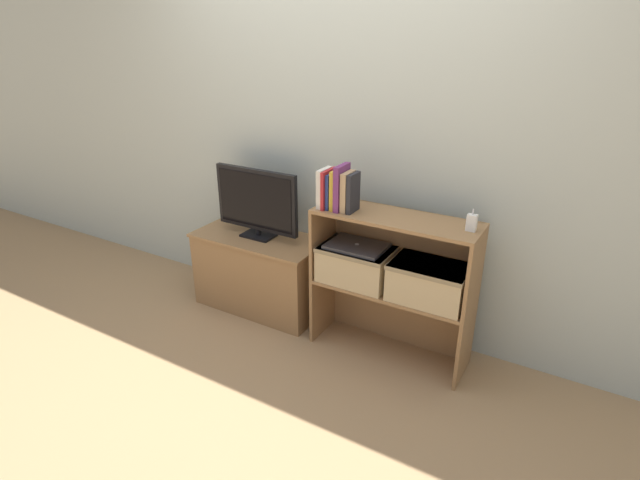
# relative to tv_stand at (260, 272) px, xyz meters

# --- Properties ---
(ground_plane) EXTENTS (16.00, 16.00, 0.00)m
(ground_plane) POSITION_rel_tv_stand_xyz_m (0.51, -0.21, -0.27)
(ground_plane) COLOR #A37F56
(wall_back) EXTENTS (10.00, 0.05, 2.40)m
(wall_back) POSITION_rel_tv_stand_xyz_m (0.51, 0.24, 0.93)
(wall_back) COLOR #B2BCB2
(wall_back) RESTS_ON ground_plane
(tv_stand) EXTENTS (0.90, 0.43, 0.54)m
(tv_stand) POSITION_rel_tv_stand_xyz_m (0.00, 0.00, 0.00)
(tv_stand) COLOR olive
(tv_stand) RESTS_ON ground_plane
(tv) EXTENTS (0.62, 0.14, 0.47)m
(tv) POSITION_rel_tv_stand_xyz_m (0.00, -0.00, 0.51)
(tv) COLOR black
(tv) RESTS_ON tv_stand
(bookshelf_lower_tier) EXTENTS (0.93, 0.31, 0.44)m
(bookshelf_lower_tier) POSITION_rel_tv_stand_xyz_m (0.99, 0.01, 0.01)
(bookshelf_lower_tier) COLOR olive
(bookshelf_lower_tier) RESTS_ON ground_plane
(bookshelf_upper_tier) EXTENTS (0.93, 0.31, 0.45)m
(bookshelf_upper_tier) POSITION_rel_tv_stand_xyz_m (0.99, 0.01, 0.45)
(bookshelf_upper_tier) COLOR olive
(bookshelf_upper_tier) RESTS_ON bookshelf_lower_tier
(book_ivory) EXTENTS (0.03, 0.14, 0.22)m
(book_ivory) POSITION_rel_tv_stand_xyz_m (0.57, -0.10, 0.73)
(book_ivory) COLOR silver
(book_ivory) RESTS_ON bookshelf_upper_tier
(book_crimson) EXTENTS (0.02, 0.16, 0.22)m
(book_crimson) POSITION_rel_tv_stand_xyz_m (0.60, -0.10, 0.73)
(book_crimson) COLOR #B22328
(book_crimson) RESTS_ON bookshelf_upper_tier
(book_navy) EXTENTS (0.02, 0.13, 0.20)m
(book_navy) POSITION_rel_tv_stand_xyz_m (0.62, -0.10, 0.72)
(book_navy) COLOR navy
(book_navy) RESTS_ON bookshelf_upper_tier
(book_mustard) EXTENTS (0.02, 0.12, 0.22)m
(book_mustard) POSITION_rel_tv_stand_xyz_m (0.64, -0.10, 0.73)
(book_mustard) COLOR gold
(book_mustard) RESTS_ON bookshelf_upper_tier
(book_plum) EXTENTS (0.03, 0.15, 0.26)m
(book_plum) POSITION_rel_tv_stand_xyz_m (0.68, -0.10, 0.74)
(book_plum) COLOR #6B2D66
(book_plum) RESTS_ON bookshelf_upper_tier
(book_tan) EXTENTS (0.03, 0.13, 0.22)m
(book_tan) POSITION_rel_tv_stand_xyz_m (0.72, -0.10, 0.73)
(book_tan) COLOR tan
(book_tan) RESTS_ON bookshelf_upper_tier
(book_charcoal) EXTENTS (0.02, 0.12, 0.22)m
(book_charcoal) POSITION_rel_tv_stand_xyz_m (0.75, -0.10, 0.73)
(book_charcoal) COLOR #232328
(book_charcoal) RESTS_ON bookshelf_upper_tier
(baby_monitor) EXTENTS (0.05, 0.04, 0.12)m
(baby_monitor) POSITION_rel_tv_stand_xyz_m (1.40, -0.05, 0.66)
(baby_monitor) COLOR white
(baby_monitor) RESTS_ON bookshelf_upper_tier
(storage_basket_left) EXTENTS (0.42, 0.28, 0.22)m
(storage_basket_left) POSITION_rel_tv_stand_xyz_m (0.77, -0.06, 0.29)
(storage_basket_left) COLOR tan
(storage_basket_left) RESTS_ON bookshelf_lower_tier
(storage_basket_right) EXTENTS (0.42, 0.28, 0.22)m
(storage_basket_right) POSITION_rel_tv_stand_xyz_m (1.21, -0.06, 0.29)
(storage_basket_right) COLOR tan
(storage_basket_right) RESTS_ON bookshelf_lower_tier
(laptop) EXTENTS (0.34, 0.24, 0.02)m
(laptop) POSITION_rel_tv_stand_xyz_m (0.77, -0.06, 0.39)
(laptop) COLOR #2D2D33
(laptop) RESTS_ON storage_basket_left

